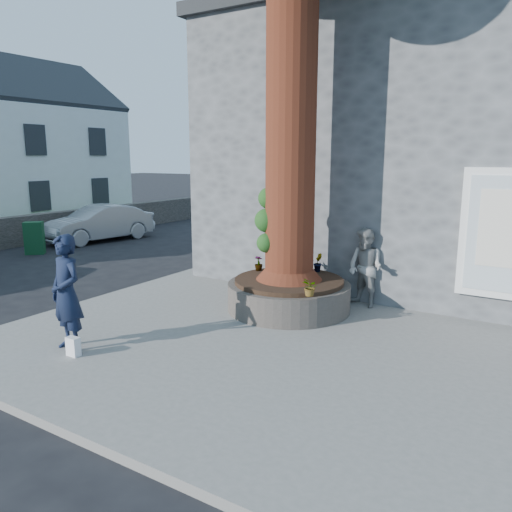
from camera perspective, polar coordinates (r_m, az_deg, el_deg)
The scene contains 15 objects.
ground at distance 8.44m, azimuth -7.72°, elevation -9.46°, with size 120.00×120.00×0.00m, color black.
pavement at distance 8.42m, azimuth 4.72°, elevation -9.00°, with size 9.00×8.00×0.12m, color slate.
yellow_line at distance 11.16m, azimuth -16.59°, elevation -4.62°, with size 0.10×30.00×0.01m, color yellow.
stone_shop at distance 13.48m, azimuth 21.35°, elevation 11.35°, with size 10.30×8.30×6.30m.
planter at distance 9.46m, azimuth 3.76°, elevation -4.43°, with size 2.30×2.30×0.60m.
cottage_far at distance 25.76m, azimuth -25.61°, elevation 12.08°, with size 7.30×7.40×8.75m.
man at distance 7.92m, azimuth -20.85°, elevation -3.97°, with size 0.64×0.42×1.75m, color black.
woman at distance 9.79m, azimuth 12.38°, elevation -1.32°, with size 0.74×0.57×1.52m, color #A3A19C.
shopping_bag at distance 7.85m, azimuth -20.16°, elevation -9.68°, with size 0.20×0.12×0.28m, color white.
car_silver at distance 18.60m, azimuth -17.47°, elevation 3.60°, with size 1.35×3.86×1.27m, color #9EA1A5.
a_board_sign at distance 16.82m, azimuth -24.01°, elevation 1.89°, with size 0.55×0.36×1.00m, color #113F20.
plant_a at distance 10.03m, azimuth 5.23°, elevation -0.80°, with size 0.17×0.11×0.32m, color gray.
plant_b at distance 10.00m, azimuth 7.06°, elevation -0.74°, with size 0.20×0.19×0.36m, color gray.
plant_c at distance 10.01m, azimuth 0.31°, elevation -0.82°, with size 0.17×0.17×0.30m, color gray.
plant_d at distance 8.24m, azimuth 6.22°, elevation -3.57°, with size 0.27×0.24×0.30m, color gray.
Camera 1 is at (5.08, -6.04, 2.99)m, focal length 35.00 mm.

